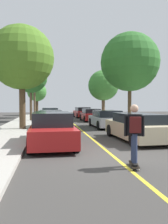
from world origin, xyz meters
name	(u,v)px	position (x,y,z in m)	size (l,w,h in m)	color
ground	(114,157)	(0.00, 0.00, 0.00)	(80.00, 80.00, 0.00)	#3D3A38
center_line	(92,139)	(0.00, 4.00, 0.00)	(0.12, 39.20, 0.01)	gold
parked_car_left_nearest	(52,129)	(-2.08, 2.57, 0.70)	(1.99, 4.71, 1.44)	maroon
parked_car_left_near	(51,119)	(-2.08, 9.22, 0.67)	(1.93, 4.23, 1.33)	white
parked_car_left_far	(50,115)	(-2.08, 16.17, 0.67)	(1.86, 4.35, 1.36)	#196066
parked_car_right_nearest	(137,127)	(2.08, 3.21, 0.67)	(2.04, 4.77, 1.34)	#BCAD89
parked_car_right_near	(106,119)	(2.08, 9.32, 0.65)	(2.03, 4.28, 1.31)	#B7B7BC
parked_car_right_far	(91,115)	(2.08, 15.75, 0.63)	(1.83, 4.13, 1.28)	maroon
parked_car_right_farthest	(82,112)	(2.08, 21.71, 0.66)	(1.98, 4.40, 1.33)	maroon
street_tree_left_nearest	(22,58)	(-3.94, 8.27, 4.85)	(4.26, 4.26, 6.86)	#4C3823
street_tree_left_near	(31,77)	(-3.94, 16.02, 4.48)	(3.26, 3.26, 5.99)	brown
street_tree_left_far	(34,78)	(-3.94, 22.10, 4.95)	(3.20, 3.20, 6.43)	brown
street_tree_left_farthest	(37,92)	(-3.94, 28.18, 3.54)	(2.90, 2.90, 4.88)	#3D2D1E
street_tree_right_nearest	(130,62)	(3.94, 9.39, 4.97)	(4.47, 4.47, 7.08)	#4C3823
street_tree_right_near	(103,86)	(3.94, 17.99, 3.84)	(3.45, 3.45, 5.45)	brown
skateboard	(134,164)	(0.20, -1.35, 0.09)	(0.41, 0.87, 0.10)	black
skateboarder	(134,130)	(0.19, -1.38, 1.07)	(0.58, 0.70, 1.71)	black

